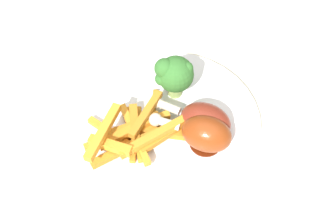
% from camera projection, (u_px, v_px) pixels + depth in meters
% --- Properties ---
extents(dining_table, '(0.99, 0.81, 0.71)m').
position_uv_depth(dining_table, '(200.00, 156.00, 0.72)').
color(dining_table, silver).
rests_on(dining_table, ground_plane).
extents(dinner_plate, '(0.27, 0.27, 0.01)m').
position_uv_depth(dinner_plate, '(168.00, 122.00, 0.62)').
color(dinner_plate, white).
rests_on(dinner_plate, dining_table).
extents(broccoli_floret_front, '(0.06, 0.05, 0.07)m').
position_uv_depth(broccoli_floret_front, '(174.00, 74.00, 0.61)').
color(broccoli_floret_front, '#92AB5A').
rests_on(broccoli_floret_front, dinner_plate).
extents(carrot_fries_pile, '(0.15, 0.16, 0.05)m').
position_uv_depth(carrot_fries_pile, '(136.00, 132.00, 0.59)').
color(carrot_fries_pile, orange).
rests_on(carrot_fries_pile, dinner_plate).
extents(chicken_drumstick_near, '(0.13, 0.06, 0.04)m').
position_uv_depth(chicken_drumstick_near, '(203.00, 120.00, 0.59)').
color(chicken_drumstick_near, '#581910').
rests_on(chicken_drumstick_near, dinner_plate).
extents(chicken_drumstick_far, '(0.12, 0.05, 0.05)m').
position_uv_depth(chicken_drumstick_far, '(204.00, 133.00, 0.58)').
color(chicken_drumstick_far, '#5E1F0B').
rests_on(chicken_drumstick_far, dinner_plate).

